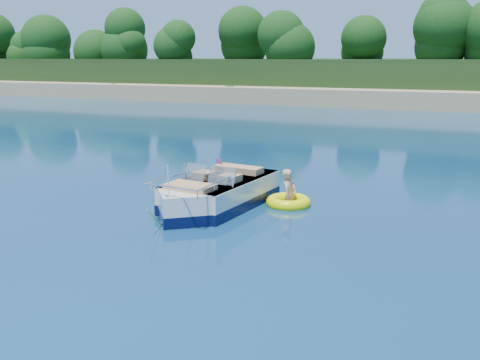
{
  "coord_description": "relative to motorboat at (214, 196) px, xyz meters",
  "views": [
    {
      "loc": [
        6.2,
        -10.92,
        4.17
      ],
      "look_at": [
        0.57,
        2.4,
        0.85
      ],
      "focal_mm": 40.0,
      "sensor_mm": 36.0,
      "label": 1
    }
  ],
  "objects": [
    {
      "name": "motorboat",
      "position": [
        0.0,
        0.0,
        0.0
      ],
      "size": [
        2.4,
        5.49,
        1.83
      ],
      "rotation": [
        0.0,
        0.0,
        -0.12
      ],
      "color": "silver",
      "rests_on": "ground"
    },
    {
      "name": "treeline",
      "position": [
        0.19,
        38.77,
        5.19
      ],
      "size": [
        150.0,
        7.12,
        8.19
      ],
      "color": "black",
      "rests_on": "ground"
    },
    {
      "name": "shoreline",
      "position": [
        0.15,
        61.53,
        0.62
      ],
      "size": [
        170.0,
        59.0,
        6.0
      ],
      "color": "tan",
      "rests_on": "ground"
    },
    {
      "name": "boy",
      "position": [
        1.84,
        1.21,
        -0.35
      ],
      "size": [
        0.46,
        0.88,
        1.66
      ],
      "primitive_type": "imported",
      "rotation": [
        0.0,
        -0.17,
        1.48
      ],
      "color": "tan",
      "rests_on": "ground"
    },
    {
      "name": "ground",
      "position": [
        0.15,
        -2.24,
        -0.35
      ],
      "size": [
        160.0,
        160.0,
        0.0
      ],
      "primitive_type": "plane",
      "color": "#092140",
      "rests_on": "ground"
    },
    {
      "name": "tow_tube",
      "position": [
        1.83,
        1.12,
        -0.27
      ],
      "size": [
        1.6,
        1.6,
        0.34
      ],
      "rotation": [
        0.0,
        0.0,
        0.28
      ],
      "color": "#FDFF04",
      "rests_on": "ground"
    }
  ]
}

